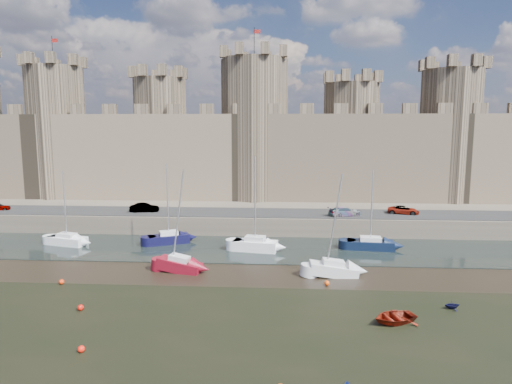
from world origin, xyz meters
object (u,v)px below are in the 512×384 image
at_px(car_3, 403,210).
at_px(car_2, 345,211).
at_px(sailboat_2, 255,244).
at_px(car_1, 144,208).
at_px(sailboat_4, 180,264).
at_px(sailboat_3, 370,244).
at_px(sailboat_1, 169,238).
at_px(sailboat_0, 67,240).
at_px(sailboat_5, 333,269).

bearing_deg(car_3, car_2, 116.41).
distance_m(car_3, sailboat_2, 22.88).
height_order(car_1, sailboat_4, sailboat_4).
bearing_deg(car_3, sailboat_2, 133.08).
height_order(car_1, sailboat_3, sailboat_3).
bearing_deg(sailboat_1, car_2, -8.25).
xyz_separation_m(car_1, sailboat_0, (-6.99, -9.10, -2.43)).
bearing_deg(sailboat_4, sailboat_5, 10.30).
relative_size(car_1, sailboat_5, 0.40).
height_order(sailboat_0, sailboat_5, sailboat_5).
bearing_deg(sailboat_0, sailboat_2, 11.49).
distance_m(sailboat_0, sailboat_4, 18.64).
height_order(car_2, sailboat_3, sailboat_3).
distance_m(car_1, sailboat_4, 20.60).
bearing_deg(car_1, sailboat_1, -154.11).
height_order(sailboat_3, sailboat_4, sailboat_4).
bearing_deg(sailboat_0, car_1, 66.91).
distance_m(sailboat_0, sailboat_2, 23.42).
bearing_deg(sailboat_1, sailboat_5, -54.33).
bearing_deg(sailboat_1, sailboat_4, -94.72).
xyz_separation_m(sailboat_3, sailboat_4, (-20.81, -9.54, 0.01)).
relative_size(car_1, sailboat_2, 0.36).
height_order(car_1, car_2, car_1).
distance_m(sailboat_1, sailboat_3, 24.69).
xyz_separation_m(car_2, sailboat_1, (-22.59, -6.64, -2.36)).
distance_m(car_2, sailboat_1, 23.66).
height_order(sailboat_1, sailboat_2, sailboat_2).
bearing_deg(sailboat_2, car_1, 157.71).
bearing_deg(car_3, sailboat_1, 119.07).
height_order(sailboat_0, sailboat_3, sailboat_3).
xyz_separation_m(car_1, sailboat_5, (24.68, -18.62, -2.43)).
xyz_separation_m(sailboat_1, sailboat_4, (3.85, -10.63, -0.03)).
bearing_deg(sailboat_1, car_3, -9.20).
bearing_deg(sailboat_4, car_1, 128.56).
height_order(sailboat_2, sailboat_5, sailboat_2).
xyz_separation_m(car_2, sailboat_2, (-11.59, -9.32, -2.29)).
bearing_deg(sailboat_5, sailboat_4, 175.11).
relative_size(sailboat_3, sailboat_4, 0.91).
bearing_deg(sailboat_2, sailboat_3, 16.52).
height_order(sailboat_3, sailboat_5, sailboat_5).
xyz_separation_m(sailboat_0, sailboat_4, (16.24, -9.15, 0.03)).
height_order(car_1, sailboat_5, sailboat_5).
height_order(car_1, car_3, car_1).
bearing_deg(car_1, sailboat_4, -162.56).
relative_size(car_3, sailboat_4, 0.40).
relative_size(sailboat_0, sailboat_1, 0.92).
bearing_deg(sailboat_5, car_2, 75.87).
xyz_separation_m(sailboat_0, sailboat_2, (23.39, -1.21, 0.13)).
relative_size(car_3, sailboat_2, 0.38).
height_order(car_3, sailboat_5, sailboat_5).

